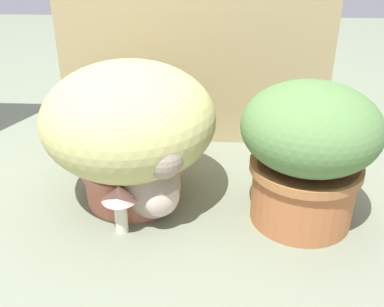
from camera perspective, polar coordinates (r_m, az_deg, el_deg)
The scene contains 7 objects.
ground_plane at distance 1.27m, azimuth -3.99°, elevation -8.82°, with size 6.00×6.00×0.00m, color slate.
cardboard_backdrop at distance 1.58m, azimuth 0.30°, elevation 15.17°, with size 0.96×0.03×0.82m, color tan.
grass_planter at distance 1.27m, azimuth -7.95°, elevation 3.32°, with size 0.49×0.49×0.42m.
leafy_planter at distance 1.21m, azimuth 14.55°, elevation 0.55°, with size 0.36×0.36×0.40m.
cat at distance 1.24m, azimuth -5.51°, elevation -2.95°, with size 0.28×0.38×0.32m.
mushroom_ornament_red at distance 1.25m, azimuth -4.21°, elevation -3.33°, with size 0.11×0.11×0.15m.
mushroom_ornament_pink at distance 1.19m, azimuth -9.19°, elevation -5.73°, with size 0.09×0.09×0.14m.
Camera 1 is at (0.14, -1.01, 0.75)m, focal length 41.93 mm.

